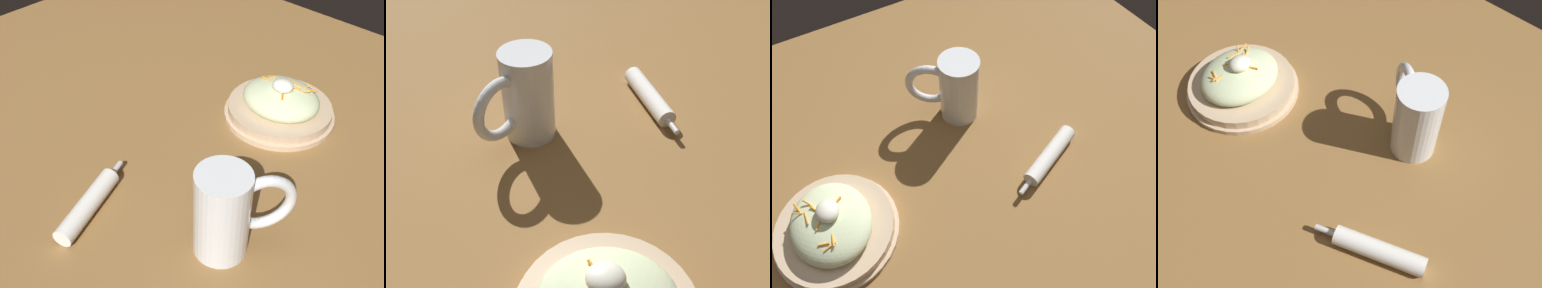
{
  "view_description": "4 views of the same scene",
  "coord_description": "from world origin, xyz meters",
  "views": [
    {
      "loc": [
        -0.56,
        0.48,
        0.62
      ],
      "look_at": [
        -0.12,
        0.01,
        0.07
      ],
      "focal_mm": 45.92,
      "sensor_mm": 36.0,
      "label": 1
    },
    {
      "loc": [
        -0.15,
        -0.5,
        0.5
      ],
      "look_at": [
        -0.17,
        0.0,
        0.06
      ],
      "focal_mm": 42.56,
      "sensor_mm": 36.0,
      "label": 2
    },
    {
      "loc": [
        0.19,
        -0.16,
        0.64
      ],
      "look_at": [
        -0.14,
        0.04,
        0.07
      ],
      "focal_mm": 33.07,
      "sensor_mm": 36.0,
      "label": 3
    },
    {
      "loc": [
        0.18,
        0.35,
        0.72
      ],
      "look_at": [
        -0.14,
        0.05,
        0.08
      ],
      "focal_mm": 43.1,
      "sensor_mm": 36.0,
      "label": 4
    }
  ],
  "objects": [
    {
      "name": "ground_plane",
      "position": [
        0.0,
        0.0,
        0.0
      ],
      "size": [
        1.43,
        1.43,
        0.0
      ],
      "primitive_type": "plane",
      "color": "olive"
    },
    {
      "name": "salad_plate",
      "position": [
        -0.13,
        -0.24,
        0.03
      ],
      "size": [
        0.23,
        0.23,
        0.09
      ],
      "color": "#D1B28E",
      "rests_on": "ground_plane"
    },
    {
      "name": "napkin_roll",
      "position": [
        -0.05,
        0.19,
        0.02
      ],
      "size": [
        0.09,
        0.18,
        0.03
      ],
      "color": "white",
      "rests_on": "ground_plane"
    },
    {
      "name": "beer_mug",
      "position": [
        -0.26,
        0.09,
        0.07
      ],
      "size": [
        0.11,
        0.14,
        0.16
      ],
      "color": "white",
      "rests_on": "ground_plane"
    }
  ]
}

